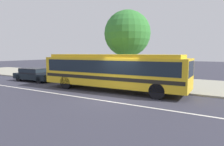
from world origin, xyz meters
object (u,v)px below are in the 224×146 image
Objects in this scene: sedan_behind_bus at (34,74)px; bus_stop_sign at (181,68)px; pedestrian_walking_along_curb at (98,72)px; transit_bus at (112,70)px; pedestrian_waiting_near_sign at (160,76)px; street_tree_near_stop at (127,34)px; pedestrian_standing_by_tree at (118,73)px.

bus_stop_sign reaches higher than sedan_behind_bus.
transit_bus is at bearing -35.08° from pedestrian_walking_along_curb.
pedestrian_waiting_near_sign is at bearing -0.62° from pedestrian_walking_along_curb.
pedestrian_waiting_near_sign is 5.64m from street_tree_near_stop.
transit_bus reaches higher than pedestrian_standing_by_tree.
pedestrian_waiting_near_sign is at bearing 7.04° from sedan_behind_bus.
bus_stop_sign is 0.38× the size of street_tree_near_stop.
pedestrian_standing_by_tree is 0.25× the size of street_tree_near_stop.
pedestrian_standing_by_tree is at bearing 25.89° from pedestrian_walking_along_curb.
sedan_behind_bus is 12.34m from pedestrian_waiting_near_sign.
bus_stop_sign is at bearing 1.37° from pedestrian_walking_along_curb.
pedestrian_walking_along_curb is (6.60, 1.57, 0.39)m from sedan_behind_bus.
bus_stop_sign reaches higher than pedestrian_walking_along_curb.
pedestrian_waiting_near_sign is at bearing -30.53° from street_tree_near_stop.
street_tree_near_stop is (-5.29, 2.05, 2.85)m from bus_stop_sign.
bus_stop_sign is (5.44, -0.63, 0.63)m from pedestrian_standing_by_tree.
pedestrian_waiting_near_sign is 1.03× the size of pedestrian_walking_along_curb.
transit_bus is 3.24m from pedestrian_walking_along_curb.
sedan_behind_bus is at bearing -172.74° from bus_stop_sign.
street_tree_near_stop is at bearing 101.68° from transit_bus.
transit_bus is 2.47× the size of sedan_behind_bus.
street_tree_near_stop reaches higher than sedan_behind_bus.
bus_stop_sign reaches higher than pedestrian_standing_by_tree.
sedan_behind_bus is 2.63× the size of pedestrian_walking_along_curb.
sedan_behind_bus is 9.97m from street_tree_near_stop.
bus_stop_sign is (4.45, 2.01, 0.15)m from transit_bus.
pedestrian_waiting_near_sign is 5.65m from pedestrian_walking_along_curb.
pedestrian_waiting_near_sign is 4.10m from pedestrian_standing_by_tree.
pedestrian_walking_along_curb is 1.03× the size of pedestrian_standing_by_tree.
street_tree_near_stop is (-3.86, 2.28, 3.42)m from pedestrian_waiting_near_sign.
pedestrian_waiting_near_sign is 0.27× the size of street_tree_near_stop.
transit_bus is at bearing -155.67° from bus_stop_sign.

